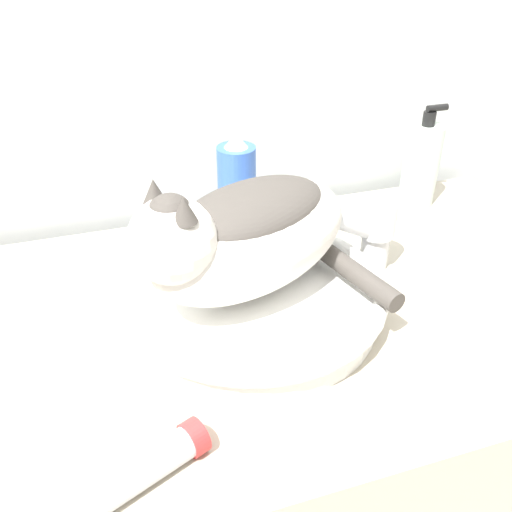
% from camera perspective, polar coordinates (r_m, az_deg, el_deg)
% --- Properties ---
extents(vanity_counter, '(1.23, 0.59, 0.82)m').
position_cam_1_polar(vanity_counter, '(1.07, -2.37, -23.62)').
color(vanity_counter, '#B2A893').
rests_on(vanity_counter, ground_plane).
extents(sink_basin, '(0.37, 0.37, 0.05)m').
position_cam_1_polar(sink_basin, '(0.76, -0.34, -4.07)').
color(sink_basin, white).
rests_on(sink_basin, vanity_counter).
extents(cat, '(0.34, 0.27, 0.18)m').
position_cam_1_polar(cat, '(0.69, -1.20, 2.40)').
color(cat, silver).
rests_on(cat, sink_basin).
extents(faucet, '(0.14, 0.07, 0.13)m').
position_cam_1_polar(faucet, '(0.84, 12.06, 2.67)').
color(faucet, silver).
rests_on(faucet, vanity_counter).
extents(soap_pump_bottle, '(0.07, 0.07, 0.19)m').
position_cam_1_polar(soap_pump_bottle, '(1.07, 16.99, 9.23)').
color(soap_pump_bottle, silver).
rests_on(soap_pump_bottle, vanity_counter).
extents(spray_bottle_trigger, '(0.06, 0.06, 0.18)m').
position_cam_1_polar(spray_bottle_trigger, '(0.92, -2.02, 7.15)').
color(spray_bottle_trigger, '#335BB7').
rests_on(spray_bottle_trigger, vanity_counter).
extents(cream_tube, '(0.17, 0.10, 0.04)m').
position_cam_1_polar(cream_tube, '(0.58, -12.74, -21.64)').
color(cream_tube, silver).
rests_on(cream_tube, vanity_counter).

